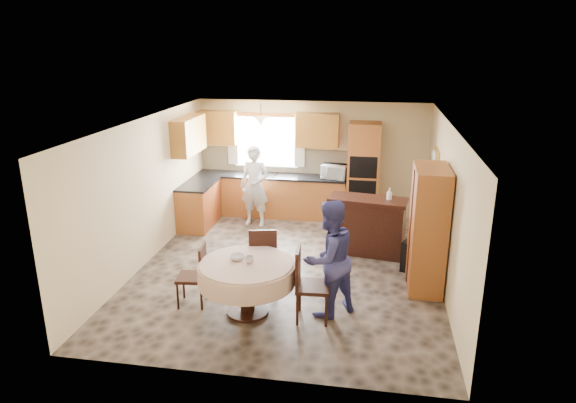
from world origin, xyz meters
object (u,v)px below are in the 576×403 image
at_px(dining_table, 247,274).
at_px(chair_right, 307,280).
at_px(cupboard, 428,229).
at_px(chair_back, 263,255).
at_px(person_sink, 255,186).
at_px(person_dining, 329,259).
at_px(sideboard, 367,228).
at_px(oven_tower, 363,173).
at_px(chair_left, 196,272).

distance_m(dining_table, chair_right, 0.85).
bearing_deg(cupboard, chair_back, -168.01).
distance_m(person_sink, person_dining, 3.90).
height_order(cupboard, chair_right, cupboard).
bearing_deg(sideboard, person_dining, -92.84).
bearing_deg(chair_right, oven_tower, -12.01).
relative_size(sideboard, chair_right, 1.30).
height_order(chair_right, person_sink, person_sink).
relative_size(sideboard, person_dining, 0.81).
relative_size(cupboard, chair_back, 1.88).
height_order(chair_left, person_dining, person_dining).
bearing_deg(dining_table, cupboard, 26.70).
bearing_deg(chair_left, chair_back, 119.78).
bearing_deg(person_sink, chair_left, -86.37).
relative_size(dining_table, chair_back, 1.33).
xyz_separation_m(chair_back, person_sink, (-0.79, 2.85, 0.27)).
bearing_deg(chair_right, chair_back, 41.71).
bearing_deg(chair_left, oven_tower, 144.45).
bearing_deg(cupboard, sideboard, 128.10).
distance_m(chair_right, person_sink, 3.96).
distance_m(cupboard, person_sink, 4.01).
height_order(oven_tower, chair_left, oven_tower).
distance_m(oven_tower, person_sink, 2.31).
distance_m(oven_tower, person_dining, 4.09).
distance_m(oven_tower, dining_table, 4.53).
distance_m(cupboard, chair_right, 2.18).
xyz_separation_m(sideboard, chair_left, (-2.41, -2.35, 0.02)).
height_order(sideboard, person_dining, person_dining).
xyz_separation_m(chair_left, chair_back, (0.86, 0.64, 0.06)).
xyz_separation_m(cupboard, person_sink, (-3.27, 2.32, -0.13)).
height_order(oven_tower, sideboard, oven_tower).
xyz_separation_m(cupboard, person_dining, (-1.42, -1.11, -0.12)).
relative_size(chair_left, chair_right, 0.88).
height_order(oven_tower, cupboard, oven_tower).
relative_size(oven_tower, chair_left, 2.28).
bearing_deg(person_sink, person_dining, -56.84).
relative_size(sideboard, chair_back, 1.34).
height_order(chair_back, chair_right, chair_right).
distance_m(sideboard, chair_back, 2.31).
xyz_separation_m(oven_tower, dining_table, (-1.48, -4.25, -0.45)).
bearing_deg(oven_tower, chair_left, -118.82).
bearing_deg(chair_back, oven_tower, -124.68).
bearing_deg(chair_left, cupboard, 102.46).
relative_size(sideboard, dining_table, 1.00).
xyz_separation_m(oven_tower, person_sink, (-2.20, -0.64, -0.22)).
xyz_separation_m(dining_table, person_dining, (1.13, 0.18, 0.24)).
height_order(cupboard, chair_back, cupboard).
xyz_separation_m(dining_table, chair_left, (-0.79, 0.12, -0.10)).
height_order(sideboard, chair_right, chair_right).
distance_m(sideboard, chair_left, 3.37).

